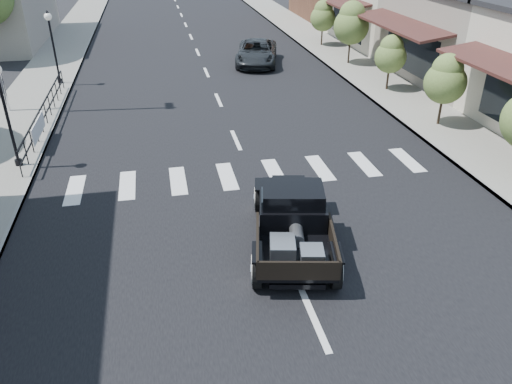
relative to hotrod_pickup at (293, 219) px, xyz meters
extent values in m
plane|color=black|center=(-0.25, 0.25, -0.81)|extent=(120.00, 120.00, 0.00)
cube|color=black|center=(-0.25, 15.25, -0.80)|extent=(14.00, 80.00, 0.02)
cube|color=gray|center=(-8.75, 15.25, -0.73)|extent=(3.00, 80.00, 0.15)
cube|color=gray|center=(8.25, 15.25, -0.73)|extent=(3.00, 80.00, 0.15)
cube|color=gray|center=(14.75, 13.25, 1.44)|extent=(10.00, 9.00, 4.50)
cube|color=beige|center=(14.75, 22.25, 1.44)|extent=(10.00, 9.00, 4.50)
imported|color=black|center=(2.86, 18.52, -0.13)|extent=(3.38, 5.27, 1.35)
camera|label=1|loc=(-3.04, -10.31, 6.56)|focal=35.00mm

